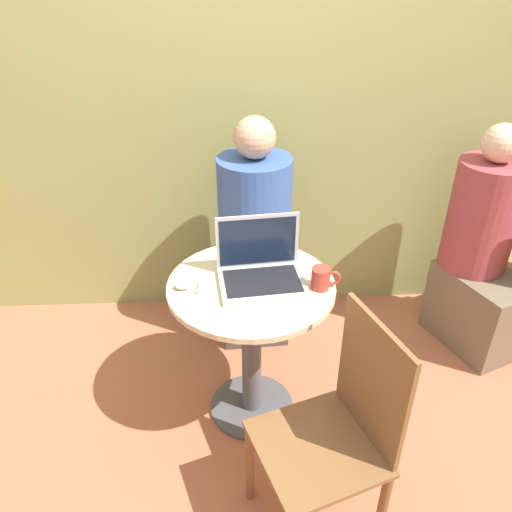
# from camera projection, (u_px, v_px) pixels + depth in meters

# --- Properties ---
(ground_plane) EXTENTS (12.00, 12.00, 0.00)m
(ground_plane) POSITION_uv_depth(u_px,v_px,m) (252.00, 407.00, 2.42)
(ground_plane) COLOR #B26042
(back_wall) EXTENTS (7.00, 0.05, 2.60)m
(back_wall) POSITION_uv_depth(u_px,v_px,m) (243.00, 88.00, 2.51)
(back_wall) COLOR #939956
(back_wall) RESTS_ON ground_plane
(round_table) EXTENTS (0.69, 0.69, 0.73)m
(round_table) POSITION_uv_depth(u_px,v_px,m) (251.00, 324.00, 2.15)
(round_table) COLOR #4C4C51
(round_table) RESTS_ON ground_plane
(laptop) EXTENTS (0.37, 0.29, 0.26)m
(laptop) POSITION_uv_depth(u_px,v_px,m) (261.00, 269.00, 2.03)
(laptop) COLOR #B7B7BC
(laptop) RESTS_ON round_table
(cell_phone) EXTENTS (0.06, 0.09, 0.02)m
(cell_phone) POSITION_uv_depth(u_px,v_px,m) (205.00, 287.00, 2.00)
(cell_phone) COLOR silver
(cell_phone) RESTS_ON round_table
(computer_mouse) EXTENTS (0.06, 0.04, 0.03)m
(computer_mouse) POSITION_uv_depth(u_px,v_px,m) (182.00, 286.00, 2.00)
(computer_mouse) COLOR #B2B2B7
(computer_mouse) RESTS_ON round_table
(coffee_cup) EXTENTS (0.12, 0.07, 0.09)m
(coffee_cup) POSITION_uv_depth(u_px,v_px,m) (322.00, 278.00, 1.99)
(coffee_cup) COLOR #B2382D
(coffee_cup) RESTS_ON round_table
(chair_empty) EXTENTS (0.51, 0.51, 0.91)m
(chair_empty) POSITION_uv_depth(u_px,v_px,m) (336.00, 434.00, 1.72)
(chair_empty) COLOR brown
(chair_empty) RESTS_ON ground_plane
(person_seated) EXTENTS (0.38, 0.58, 1.26)m
(person_seated) POSITION_uv_depth(u_px,v_px,m) (254.00, 250.00, 2.67)
(person_seated) COLOR #4C4742
(person_seated) RESTS_ON ground_plane
(person_background) EXTENTS (0.49, 0.57, 1.21)m
(person_background) POSITION_uv_depth(u_px,v_px,m) (481.00, 259.00, 2.63)
(person_background) COLOR brown
(person_background) RESTS_ON ground_plane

